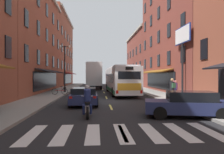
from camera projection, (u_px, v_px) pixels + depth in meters
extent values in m
cube|color=black|center=(108.00, 102.00, 17.86)|extent=(34.80, 80.00, 0.10)
cube|color=#DBCC4C|center=(123.00, 132.00, 7.89)|extent=(0.14, 2.40, 0.01)
cube|color=#DBCC4C|center=(111.00, 107.00, 14.37)|extent=(0.14, 2.40, 0.01)
cube|color=#DBCC4C|center=(106.00, 97.00, 20.85)|extent=(0.14, 2.40, 0.01)
cube|color=#DBCC4C|center=(104.00, 92.00, 27.34)|extent=(0.14, 2.40, 0.01)
cube|color=#DBCC4C|center=(103.00, 89.00, 33.82)|extent=(0.14, 2.40, 0.01)
cube|color=#DBCC4C|center=(102.00, 87.00, 40.30)|extent=(0.14, 2.40, 0.01)
cube|color=#DBCC4C|center=(101.00, 86.00, 46.78)|extent=(0.14, 2.40, 0.01)
cube|color=#DBCC4C|center=(100.00, 84.00, 53.27)|extent=(0.14, 2.40, 0.01)
cube|color=silver|center=(32.00, 134.00, 7.65)|extent=(0.50, 2.80, 0.01)
cube|color=silver|center=(63.00, 134.00, 7.73)|extent=(0.50, 2.80, 0.01)
cube|color=silver|center=(93.00, 133.00, 7.81)|extent=(0.50, 2.80, 0.01)
cube|color=silver|center=(123.00, 132.00, 7.89)|extent=(0.50, 2.80, 0.01)
cube|color=silver|center=(151.00, 132.00, 7.97)|extent=(0.50, 2.80, 0.01)
cube|color=silver|center=(180.00, 131.00, 8.05)|extent=(0.50, 2.80, 0.01)
cube|color=silver|center=(208.00, 131.00, 8.13)|extent=(0.50, 2.80, 0.01)
cube|color=gray|center=(37.00, 101.00, 17.43)|extent=(3.00, 80.00, 0.14)
cube|color=gray|center=(176.00, 100.00, 18.29)|extent=(3.00, 80.00, 0.14)
cube|color=black|center=(8.00, 47.00, 15.31)|extent=(0.10, 1.00, 1.60)
cube|color=black|center=(8.00, 3.00, 15.30)|extent=(0.10, 1.00, 1.60)
cube|color=brown|center=(15.00, 39.00, 26.97)|extent=(8.00, 19.90, 13.70)
cube|color=black|center=(47.00, 80.00, 27.29)|extent=(0.10, 12.00, 2.10)
cube|color=black|center=(53.00, 71.00, 27.34)|extent=(1.38, 11.20, 0.44)
cube|color=black|center=(26.00, 53.00, 19.30)|extent=(0.10, 1.00, 1.60)
cube|color=black|center=(38.00, 57.00, 23.29)|extent=(0.10, 1.00, 1.60)
cube|color=black|center=(47.00, 60.00, 27.28)|extent=(0.10, 1.00, 1.60)
cube|color=black|center=(53.00, 62.00, 31.27)|extent=(0.10, 1.00, 1.60)
cube|color=black|center=(58.00, 64.00, 35.26)|extent=(0.10, 1.00, 1.60)
cube|color=black|center=(26.00, 18.00, 19.29)|extent=(0.10, 1.00, 1.60)
cube|color=black|center=(38.00, 28.00, 23.28)|extent=(0.10, 1.00, 1.60)
cube|color=black|center=(47.00, 35.00, 27.27)|extent=(0.10, 1.00, 1.60)
cube|color=black|center=(53.00, 40.00, 31.25)|extent=(0.10, 1.00, 1.60)
cube|color=black|center=(58.00, 44.00, 35.24)|extent=(0.10, 1.00, 1.60)
cube|color=black|center=(47.00, 10.00, 27.25)|extent=(0.10, 1.00, 1.60)
cube|color=black|center=(53.00, 19.00, 31.24)|extent=(0.10, 1.00, 1.60)
cube|color=black|center=(58.00, 25.00, 35.23)|extent=(0.10, 1.00, 1.60)
cube|color=brown|center=(49.00, 51.00, 46.91)|extent=(8.00, 19.90, 15.31)
cube|color=#B2AD9E|center=(68.00, 19.00, 47.18)|extent=(0.44, 19.40, 0.40)
cube|color=black|center=(68.00, 79.00, 47.24)|extent=(0.10, 12.00, 2.10)
cube|color=maroon|center=(71.00, 73.00, 47.28)|extent=(1.38, 11.20, 0.44)
cube|color=black|center=(62.00, 65.00, 39.25)|extent=(0.10, 1.00, 1.60)
cube|color=black|center=(65.00, 66.00, 43.24)|extent=(0.10, 1.00, 1.60)
cube|color=black|center=(68.00, 67.00, 47.22)|extent=(0.10, 1.00, 1.60)
cube|color=black|center=(70.00, 68.00, 51.21)|extent=(0.10, 1.00, 1.60)
cube|color=black|center=(72.00, 68.00, 55.20)|extent=(0.10, 1.00, 1.60)
cube|color=black|center=(62.00, 48.00, 39.23)|extent=(0.10, 1.00, 1.60)
cube|color=black|center=(65.00, 50.00, 43.22)|extent=(0.10, 1.00, 1.60)
cube|color=black|center=(68.00, 52.00, 47.21)|extent=(0.10, 1.00, 1.60)
cube|color=black|center=(70.00, 54.00, 51.20)|extent=(0.10, 1.00, 1.60)
cube|color=black|center=(72.00, 56.00, 55.19)|extent=(0.10, 1.00, 1.60)
cube|color=black|center=(62.00, 30.00, 39.22)|extent=(0.10, 1.00, 1.60)
cube|color=black|center=(65.00, 35.00, 43.21)|extent=(0.10, 1.00, 1.60)
cube|color=black|center=(68.00, 38.00, 47.20)|extent=(0.10, 1.00, 1.60)
cube|color=black|center=(70.00, 41.00, 51.19)|extent=(0.10, 1.00, 1.60)
cube|color=black|center=(72.00, 44.00, 55.18)|extent=(0.10, 1.00, 1.60)
cube|color=black|center=(204.00, 49.00, 16.39)|extent=(0.10, 1.00, 1.60)
cube|color=brown|center=(188.00, 30.00, 28.63)|extent=(8.00, 19.90, 16.85)
cube|color=black|center=(159.00, 80.00, 28.37)|extent=(0.10, 12.00, 2.10)
cube|color=brown|center=(153.00, 71.00, 28.31)|extent=(1.38, 11.20, 0.44)
cube|color=black|center=(183.00, 54.00, 20.38)|extent=(0.10, 1.00, 1.60)
cube|color=black|center=(169.00, 58.00, 24.37)|extent=(0.10, 1.00, 1.60)
cube|color=black|center=(159.00, 61.00, 28.36)|extent=(0.10, 1.00, 1.60)
cube|color=black|center=(151.00, 62.00, 32.34)|extent=(0.10, 1.00, 1.60)
cube|color=black|center=(145.00, 64.00, 36.33)|extent=(0.10, 1.00, 1.60)
cube|color=black|center=(183.00, 21.00, 20.36)|extent=(0.10, 1.00, 1.60)
cube|color=black|center=(169.00, 30.00, 24.35)|extent=(0.10, 1.00, 1.60)
cube|color=black|center=(159.00, 37.00, 28.34)|extent=(0.10, 1.00, 1.60)
cube|color=black|center=(151.00, 42.00, 32.33)|extent=(0.10, 1.00, 1.60)
cube|color=black|center=(145.00, 45.00, 36.32)|extent=(0.10, 1.00, 1.60)
cube|color=black|center=(169.00, 3.00, 24.34)|extent=(0.10, 1.00, 1.60)
cube|color=black|center=(159.00, 13.00, 28.33)|extent=(0.10, 1.00, 1.60)
cube|color=black|center=(151.00, 21.00, 32.32)|extent=(0.10, 1.00, 1.60)
cube|color=black|center=(145.00, 27.00, 36.31)|extent=(0.10, 1.00, 1.60)
cube|color=black|center=(151.00, 0.00, 32.31)|extent=(0.10, 1.00, 1.60)
cube|color=black|center=(145.00, 8.00, 36.29)|extent=(0.10, 1.00, 1.60)
cube|color=brown|center=(150.00, 60.00, 48.59)|extent=(8.00, 19.90, 11.86)
cube|color=#B2AD9E|center=(133.00, 35.00, 48.27)|extent=(0.44, 19.40, 0.40)
cube|color=black|center=(133.00, 79.00, 48.31)|extent=(0.10, 12.00, 2.10)
cube|color=black|center=(130.00, 73.00, 48.26)|extent=(1.38, 11.20, 0.44)
cube|color=black|center=(140.00, 65.00, 40.32)|extent=(0.10, 1.00, 1.60)
cube|color=black|center=(136.00, 66.00, 44.31)|extent=(0.10, 1.00, 1.60)
cube|color=black|center=(133.00, 67.00, 48.30)|extent=(0.10, 1.00, 1.60)
cube|color=black|center=(130.00, 68.00, 52.29)|extent=(0.10, 1.00, 1.60)
cube|color=black|center=(128.00, 68.00, 56.28)|extent=(0.10, 1.00, 1.60)
cube|color=black|center=(140.00, 48.00, 40.31)|extent=(0.10, 1.00, 1.60)
cube|color=black|center=(136.00, 51.00, 44.30)|extent=(0.10, 1.00, 1.60)
cube|color=black|center=(133.00, 53.00, 48.29)|extent=(0.10, 1.00, 1.60)
cube|color=black|center=(130.00, 55.00, 52.28)|extent=(0.10, 1.00, 1.60)
cube|color=black|center=(128.00, 56.00, 56.27)|extent=(0.10, 1.00, 1.60)
cylinder|color=black|center=(182.00, 70.00, 19.74)|extent=(0.18, 0.18, 5.11)
cylinder|color=black|center=(182.00, 96.00, 19.75)|extent=(0.40, 0.40, 0.24)
cube|color=navy|center=(182.00, 35.00, 19.73)|extent=(0.10, 3.33, 1.57)
cube|color=white|center=(182.00, 35.00, 19.72)|extent=(0.04, 3.17, 1.41)
cube|color=white|center=(183.00, 35.00, 19.73)|extent=(0.04, 3.17, 1.41)
cube|color=silver|center=(120.00, 80.00, 24.99)|extent=(2.85, 12.38, 2.69)
cube|color=silver|center=(120.00, 68.00, 24.98)|extent=(2.62, 11.18, 0.16)
cube|color=black|center=(120.00, 78.00, 25.28)|extent=(2.83, 9.98, 0.96)
cube|color=#19723F|center=(120.00, 89.00, 24.99)|extent=(2.87, 11.98, 0.36)
cube|color=black|center=(114.00, 78.00, 31.08)|extent=(2.25, 0.17, 1.10)
cube|color=black|center=(129.00, 75.00, 18.89)|extent=(2.05, 0.17, 0.70)
cube|color=gold|center=(129.00, 87.00, 18.89)|extent=(2.15, 0.15, 0.64)
cube|color=black|center=(129.00, 68.00, 18.88)|extent=(0.70, 0.12, 0.28)
cube|color=red|center=(117.00, 92.00, 18.77)|extent=(0.20, 0.08, 0.28)
cube|color=red|center=(141.00, 92.00, 18.98)|extent=(0.20, 0.08, 0.28)
cylinder|color=black|center=(107.00, 88.00, 29.02)|extent=(0.32, 1.01, 1.00)
cylinder|color=black|center=(124.00, 88.00, 29.25)|extent=(0.32, 1.01, 1.00)
cylinder|color=black|center=(113.00, 92.00, 21.23)|extent=(0.32, 1.01, 1.00)
cylinder|color=black|center=(136.00, 92.00, 21.46)|extent=(0.32, 1.01, 1.00)
cube|color=#B21E19|center=(94.00, 79.00, 36.82)|extent=(2.34, 2.38, 2.40)
cube|color=black|center=(94.00, 75.00, 37.94)|extent=(2.00, 0.13, 0.80)
cube|color=silver|center=(94.00, 74.00, 33.15)|extent=(2.48, 5.05, 3.52)
cube|color=navy|center=(102.00, 73.00, 33.26)|extent=(0.11, 3.01, 0.90)
cube|color=black|center=(94.00, 86.00, 34.33)|extent=(2.02, 6.98, 0.24)
cylinder|color=black|center=(88.00, 86.00, 36.53)|extent=(0.29, 0.90, 0.90)
cylinder|color=black|center=(100.00, 86.00, 36.72)|extent=(0.29, 0.90, 0.90)
cylinder|color=black|center=(87.00, 87.00, 32.32)|extent=(0.29, 0.90, 0.90)
cylinder|color=black|center=(101.00, 87.00, 32.51)|extent=(0.29, 0.90, 0.90)
cube|color=navy|center=(84.00, 97.00, 15.75)|extent=(1.99, 4.74, 0.61)
cube|color=black|center=(84.00, 91.00, 15.56)|extent=(1.78, 2.57, 0.43)
cube|color=red|center=(71.00, 98.00, 13.36)|extent=(0.20, 0.06, 0.14)
cube|color=red|center=(95.00, 97.00, 13.51)|extent=(0.20, 0.06, 0.14)
cylinder|color=black|center=(74.00, 98.00, 17.30)|extent=(0.24, 0.65, 0.64)
cylinder|color=black|center=(96.00, 98.00, 17.48)|extent=(0.24, 0.65, 0.64)
cylinder|color=black|center=(70.00, 103.00, 14.03)|extent=(0.24, 0.65, 0.64)
cylinder|color=black|center=(97.00, 103.00, 14.20)|extent=(0.24, 0.65, 0.64)
cube|color=silver|center=(94.00, 83.00, 43.32)|extent=(1.88, 4.63, 0.74)
cube|color=black|center=(94.00, 81.00, 43.13)|extent=(1.67, 2.52, 0.49)
cube|color=red|center=(90.00, 82.00, 40.99)|extent=(0.20, 0.06, 0.14)
cube|color=red|center=(98.00, 82.00, 41.12)|extent=(0.20, 0.06, 0.14)
cylinder|color=black|center=(90.00, 85.00, 44.83)|extent=(0.24, 0.65, 0.64)
cylinder|color=black|center=(98.00, 85.00, 44.99)|extent=(0.24, 0.65, 0.64)
cylinder|color=black|center=(90.00, 85.00, 41.65)|extent=(0.24, 0.65, 0.64)
cylinder|color=black|center=(98.00, 85.00, 41.82)|extent=(0.24, 0.65, 0.64)
cube|color=navy|center=(187.00, 107.00, 10.80)|extent=(4.51, 2.63, 0.61)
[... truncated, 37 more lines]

